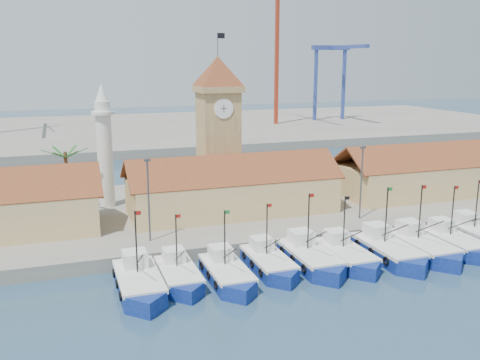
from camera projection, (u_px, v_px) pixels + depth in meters
name	position (u px, v px, depth m)	size (l,w,h in m)	color
ground	(297.00, 281.00, 51.08)	(400.00, 400.00, 0.00)	#1D3B4F
quay	(223.00, 209.00, 73.07)	(140.00, 32.00, 1.50)	gray
terminal	(134.00, 131.00, 152.39)	(240.00, 80.00, 2.00)	gray
boat_0	(139.00, 285.00, 48.34)	(3.82, 10.45, 7.91)	navy
boat_1	(179.00, 277.00, 50.37)	(3.36, 9.21, 6.97)	navy
boat_2	(228.00, 275.00, 50.57)	(3.52, 9.65, 7.30)	navy
boat_3	(270.00, 264.00, 53.36)	(3.46, 9.47, 7.17)	navy
boat_4	(312.00, 260.00, 54.39)	(3.84, 10.51, 7.95)	navy
boat_5	(347.00, 257.00, 55.32)	(3.58, 9.81, 7.42)	navy
boat_6	(389.00, 252.00, 56.37)	(3.92, 10.74, 8.13)	navy
boat_7	(423.00, 248.00, 57.58)	(3.89, 10.66, 8.07)	navy
boat_8	(455.00, 244.00, 59.10)	(3.67, 10.06, 7.61)	navy
boat_9	(480.00, 236.00, 61.80)	(3.68, 10.08, 7.63)	navy
hall_center	(232.00, 193.00, 68.66)	(27.04, 10.13, 7.61)	tan
hall_right	(438.00, 176.00, 78.79)	(31.20, 10.13, 7.61)	tan
clock_tower	(218.00, 126.00, 72.45)	(5.80, 5.80, 22.70)	tan
minaret	(105.00, 145.00, 70.05)	(3.00, 3.00, 16.30)	silver
palm_tree	(67.00, 177.00, 67.38)	(5.60, 5.03, 8.39)	brown
lamp_posts	(258.00, 187.00, 60.89)	(80.70, 0.25, 9.03)	#3F3F44
crane_red_right	(279.00, 38.00, 154.17)	(1.00, 31.43, 45.20)	#A12F18
gantry	(336.00, 62.00, 164.74)	(13.00, 22.00, 23.20)	#314598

